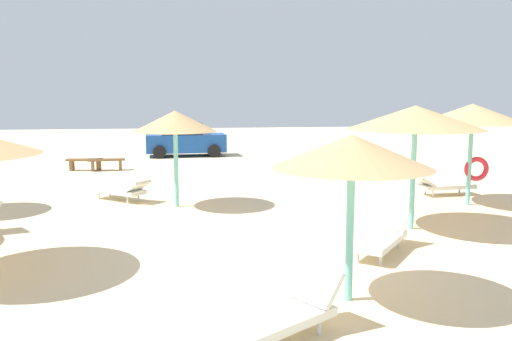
{
  "coord_description": "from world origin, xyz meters",
  "views": [
    {
      "loc": [
        -1.89,
        -10.11,
        3.1
      ],
      "look_at": [
        0.0,
        3.0,
        1.2
      ],
      "focal_mm": 37.04,
      "sensor_mm": 36.0,
      "label": 1
    }
  ],
  "objects_px": {
    "lounger_1": "(443,185)",
    "bench_0": "(85,162)",
    "parasol_1": "(472,115)",
    "parasol_5": "(415,118)",
    "bench_1": "(106,162)",
    "lounger_0": "(122,190)",
    "parked_car": "(185,140)",
    "parasol_0": "(175,122)",
    "lounger_2": "(282,315)",
    "lounger_5": "(382,237)",
    "parasol_2": "(352,152)"
  },
  "relations": [
    {
      "from": "lounger_1",
      "to": "bench_0",
      "type": "relative_size",
      "value": 1.28
    },
    {
      "from": "parasol_1",
      "to": "lounger_1",
      "type": "relative_size",
      "value": 1.5
    },
    {
      "from": "parasol_5",
      "to": "bench_1",
      "type": "xyz_separation_m",
      "value": [
        -8.33,
        10.93,
        -2.24
      ]
    },
    {
      "from": "lounger_0",
      "to": "parked_car",
      "type": "xyz_separation_m",
      "value": [
        1.98,
        11.37,
        0.51
      ]
    },
    {
      "from": "parasol_0",
      "to": "parasol_1",
      "type": "height_order",
      "value": "parasol_1"
    },
    {
      "from": "parasol_0",
      "to": "bench_0",
      "type": "bearing_deg",
      "value": 116.03
    },
    {
      "from": "parasol_0",
      "to": "lounger_0",
      "type": "distance_m",
      "value": 2.84
    },
    {
      "from": "bench_1",
      "to": "parked_car",
      "type": "height_order",
      "value": "parked_car"
    },
    {
      "from": "parasol_1",
      "to": "lounger_0",
      "type": "height_order",
      "value": "parasol_1"
    },
    {
      "from": "lounger_2",
      "to": "parked_car",
      "type": "relative_size",
      "value": 0.47
    },
    {
      "from": "lounger_1",
      "to": "bench_1",
      "type": "xyz_separation_m",
      "value": [
        -11.11,
        7.1,
        0.04
      ]
    },
    {
      "from": "bench_0",
      "to": "bench_1",
      "type": "height_order",
      "value": "same"
    },
    {
      "from": "parasol_1",
      "to": "lounger_5",
      "type": "xyz_separation_m",
      "value": [
        -4.19,
        -4.09,
        -2.23
      ]
    },
    {
      "from": "parasol_1",
      "to": "parasol_5",
      "type": "relative_size",
      "value": 0.94
    },
    {
      "from": "parasol_2",
      "to": "lounger_5",
      "type": "xyz_separation_m",
      "value": [
        1.41,
        2.26,
        -1.94
      ]
    },
    {
      "from": "parasol_0",
      "to": "parasol_1",
      "type": "distance_m",
      "value": 8.27
    },
    {
      "from": "lounger_5",
      "to": "bench_1",
      "type": "height_order",
      "value": "lounger_5"
    },
    {
      "from": "lounger_0",
      "to": "bench_0",
      "type": "height_order",
      "value": "lounger_0"
    },
    {
      "from": "parasol_2",
      "to": "lounger_2",
      "type": "height_order",
      "value": "parasol_2"
    },
    {
      "from": "parasol_1",
      "to": "lounger_0",
      "type": "xyz_separation_m",
      "value": [
        -9.84,
        2.0,
        -2.24
      ]
    },
    {
      "from": "parasol_2",
      "to": "bench_0",
      "type": "xyz_separation_m",
      "value": [
        -6.41,
        15.03,
        -1.92
      ]
    },
    {
      "from": "parasol_1",
      "to": "lounger_1",
      "type": "xyz_separation_m",
      "value": [
        -0.02,
        1.43,
        -2.24
      ]
    },
    {
      "from": "parasol_5",
      "to": "lounger_2",
      "type": "height_order",
      "value": "parasol_5"
    },
    {
      "from": "lounger_2",
      "to": "lounger_0",
      "type": "bearing_deg",
      "value": 107.42
    },
    {
      "from": "lounger_0",
      "to": "bench_1",
      "type": "xyz_separation_m",
      "value": [
        -1.29,
        6.52,
        0.03
      ]
    },
    {
      "from": "parasol_5",
      "to": "parked_car",
      "type": "bearing_deg",
      "value": 107.78
    },
    {
      "from": "parasol_1",
      "to": "lounger_0",
      "type": "bearing_deg",
      "value": 168.49
    },
    {
      "from": "parasol_0",
      "to": "lounger_1",
      "type": "height_order",
      "value": "parasol_0"
    },
    {
      "from": "parasol_2",
      "to": "lounger_1",
      "type": "height_order",
      "value": "parasol_2"
    },
    {
      "from": "bench_1",
      "to": "lounger_0",
      "type": "bearing_deg",
      "value": -78.81
    },
    {
      "from": "lounger_0",
      "to": "parked_car",
      "type": "distance_m",
      "value": 11.55
    },
    {
      "from": "parasol_2",
      "to": "parasol_5",
      "type": "xyz_separation_m",
      "value": [
        2.8,
        3.95,
        0.32
      ]
    },
    {
      "from": "lounger_1",
      "to": "bench_1",
      "type": "height_order",
      "value": "lounger_1"
    },
    {
      "from": "lounger_2",
      "to": "bench_1",
      "type": "relative_size",
      "value": 1.24
    },
    {
      "from": "parasol_2",
      "to": "parasol_5",
      "type": "relative_size",
      "value": 0.82
    },
    {
      "from": "lounger_1",
      "to": "lounger_5",
      "type": "bearing_deg",
      "value": -127.07
    },
    {
      "from": "parasol_2",
      "to": "parasol_5",
      "type": "bearing_deg",
      "value": 54.61
    },
    {
      "from": "parasol_0",
      "to": "parked_car",
      "type": "distance_m",
      "value": 12.55
    },
    {
      "from": "lounger_2",
      "to": "bench_1",
      "type": "height_order",
      "value": "lounger_2"
    },
    {
      "from": "bench_0",
      "to": "parked_car",
      "type": "bearing_deg",
      "value": 48.51
    },
    {
      "from": "lounger_1",
      "to": "parasol_1",
      "type": "bearing_deg",
      "value": -89.21
    },
    {
      "from": "parasol_2",
      "to": "bench_1",
      "type": "xyz_separation_m",
      "value": [
        -5.53,
        14.87,
        -1.92
      ]
    },
    {
      "from": "parasol_0",
      "to": "parked_car",
      "type": "xyz_separation_m",
      "value": [
        0.36,
        12.45,
        -1.55
      ]
    },
    {
      "from": "parasol_0",
      "to": "lounger_5",
      "type": "relative_size",
      "value": 1.44
    },
    {
      "from": "parasol_2",
      "to": "lounger_1",
      "type": "bearing_deg",
      "value": 54.33
    },
    {
      "from": "bench_1",
      "to": "parasol_1",
      "type": "bearing_deg",
      "value": -37.45
    },
    {
      "from": "parasol_1",
      "to": "parasol_2",
      "type": "relative_size",
      "value": 1.16
    },
    {
      "from": "parasol_5",
      "to": "parked_car",
      "type": "height_order",
      "value": "parasol_5"
    },
    {
      "from": "parasol_2",
      "to": "lounger_0",
      "type": "distance_m",
      "value": 9.57
    },
    {
      "from": "bench_0",
      "to": "parked_car",
      "type": "relative_size",
      "value": 0.37
    }
  ]
}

